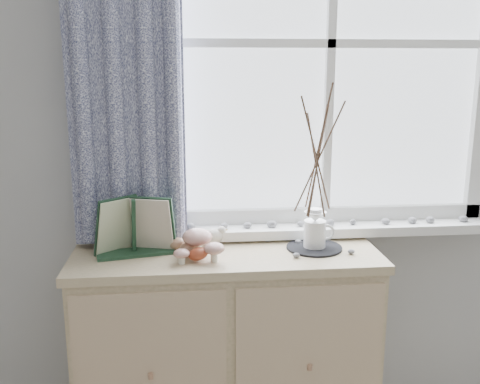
{
  "coord_description": "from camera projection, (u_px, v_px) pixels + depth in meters",
  "views": [
    {
      "loc": [
        -0.29,
        -0.23,
        1.55
      ],
      "look_at": [
        -0.1,
        1.7,
        1.1
      ],
      "focal_mm": 40.0,
      "sensor_mm": 36.0,
      "label": 1
    }
  ],
  "objects": [
    {
      "name": "sideboard_pebbles",
      "position": [
        303.0,
        247.0,
        2.12
      ],
      "size": [
        0.33,
        0.22,
        0.02
      ],
      "color": "gray",
      "rests_on": "sideboard"
    },
    {
      "name": "songbird_figurine",
      "position": [
        211.0,
        236.0,
        2.17
      ],
      "size": [
        0.15,
        0.09,
        0.07
      ],
      "primitive_type": null,
      "rotation": [
        0.0,
        0.0,
        0.16
      ],
      "color": "beige",
      "rests_on": "sideboard"
    },
    {
      "name": "sideboard",
      "position": [
        227.0,
        350.0,
        2.19
      ],
      "size": [
        1.2,
        0.45,
        0.85
      ],
      "color": "beige",
      "rests_on": "ground"
    },
    {
      "name": "wooden_eggs",
      "position": [
        187.0,
        249.0,
        2.04
      ],
      "size": [
        0.14,
        0.18,
        0.08
      ],
      "color": "#A77A5D",
      "rests_on": "sideboard"
    },
    {
      "name": "toadstool_cluster",
      "position": [
        199.0,
        242.0,
        2.01
      ],
      "size": [
        0.19,
        0.17,
        0.11
      ],
      "color": "white",
      "rests_on": "sideboard"
    },
    {
      "name": "twig_pitcher",
      "position": [
        317.0,
        154.0,
        2.05
      ],
      "size": [
        0.28,
        0.28,
        0.66
      ],
      "rotation": [
        0.0,
        0.0,
        -0.24
      ],
      "color": "white",
      "rests_on": "crocheted_doily"
    },
    {
      "name": "botanical_book",
      "position": [
        133.0,
        227.0,
        2.01
      ],
      "size": [
        0.36,
        0.2,
        0.24
      ],
      "primitive_type": null,
      "rotation": [
        0.0,
        0.0,
        0.21
      ],
      "color": "#1B3A25",
      "rests_on": "sideboard"
    },
    {
      "name": "crocheted_doily",
      "position": [
        314.0,
        248.0,
        2.13
      ],
      "size": [
        0.22,
        0.22,
        0.01
      ],
      "primitive_type": "cylinder",
      "color": "black",
      "rests_on": "sideboard"
    }
  ]
}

